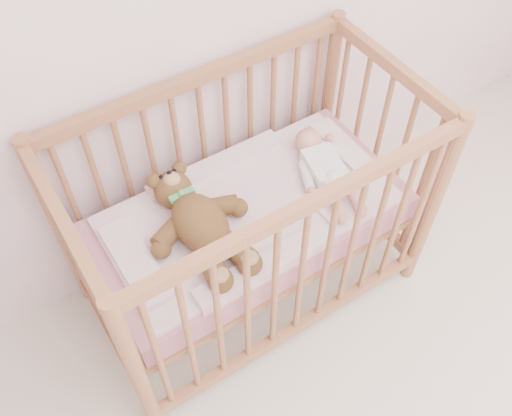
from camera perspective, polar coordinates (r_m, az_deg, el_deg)
crib at (r=2.26m, az=-0.68°, el=-1.05°), size 1.36×0.76×1.00m
mattress at (r=2.27m, az=-0.68°, el=-1.28°), size 1.22×0.62×0.13m
blanket at (r=2.21m, az=-0.70°, el=-0.11°), size 1.10×0.58×0.06m
baby at (r=2.28m, az=6.84°, el=4.37°), size 0.33×0.53×0.12m
teddy_bear at (r=2.07m, az=-5.58°, el=-1.61°), size 0.43×0.60×0.16m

